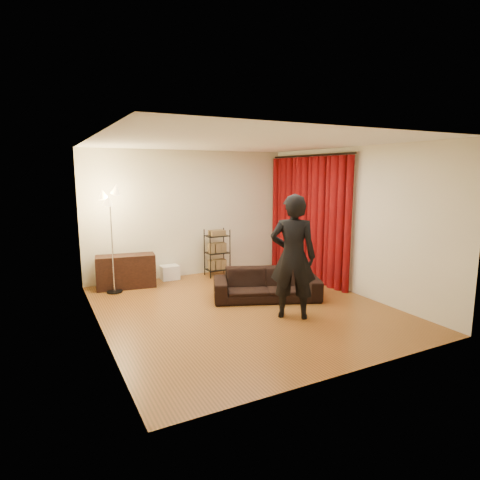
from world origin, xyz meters
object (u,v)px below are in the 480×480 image
sofa (267,284)px  person (293,257)px  storage_boxes (170,272)px  wire_shelf (217,253)px  floor_lamp (112,242)px  media_cabinet (126,271)px

sofa → person: 1.17m
person → storage_boxes: (-1.02, 3.03, -0.81)m
wire_shelf → person: bearing=-69.5°
floor_lamp → sofa: bearing=-35.4°
person → floor_lamp: (-2.24, 2.61, 0.01)m
sofa → floor_lamp: bearing=166.9°
person → media_cabinet: (-1.96, 2.84, -0.64)m
sofa → person: size_ratio=0.97×
floor_lamp → wire_shelf: bearing=6.4°
sofa → wire_shelf: 1.93m
sofa → media_cabinet: 2.80m
floor_lamp → person: bearing=-49.4°
media_cabinet → floor_lamp: size_ratio=0.58×
wire_shelf → floor_lamp: bearing=-153.0°
person → floor_lamp: floor_lamp is taller
storage_boxes → sofa: bearing=-61.7°
media_cabinet → storage_boxes: 0.98m
wire_shelf → floor_lamp: 2.30m
sofa → storage_boxes: bearing=140.6°
media_cabinet → storage_boxes: size_ratio=3.03×
person → storage_boxes: person is taller
person → storage_boxes: size_ratio=5.24×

